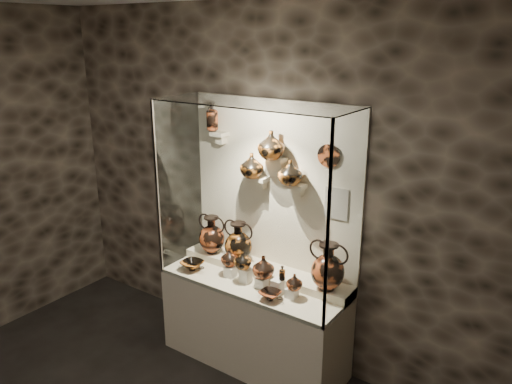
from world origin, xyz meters
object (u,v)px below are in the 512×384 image
kylix_right (270,295)px  amphora_mid (239,242)px  kylix_left (192,265)px  ovoid_vase_c (290,172)px  ovoid_vase_b (271,145)px  ovoid_vase_a (252,165)px  jug_b (243,260)px  amphora_right (328,266)px  jug_a (230,257)px  amphora_left (212,235)px  jug_e (295,282)px  lekythos_small (282,272)px  lekythos_tall (212,115)px  jug_c (264,267)px

kylix_right → amphora_mid: bearing=147.0°
kylix_left → ovoid_vase_c: (0.83, 0.33, 0.94)m
ovoid_vase_b → ovoid_vase_a: bearing=-160.5°
ovoid_vase_b → jug_b: bearing=-95.5°
amphora_mid → kylix_right: (0.56, -0.32, -0.22)m
amphora_right → jug_a: bearing=166.8°
ovoid_vase_a → jug_b: bearing=-67.1°
amphora_left → kylix_right: (0.89, -0.33, -0.21)m
jug_e → kylix_left: size_ratio=0.53×
amphora_left → amphora_right: (1.24, -0.02, 0.02)m
jug_e → lekythos_small: bearing=163.7°
lekythos_tall → ovoid_vase_c: lekythos_tall is taller
ovoid_vase_c → kylix_right: bearing=-95.8°
amphora_left → ovoid_vase_b: size_ratio=1.56×
jug_c → ovoid_vase_c: ovoid_vase_c is taller
jug_c → ovoid_vase_b: bearing=87.9°
amphora_right → jug_b: size_ratio=2.50×
jug_a → lekythos_tall: lekythos_tall is taller
amphora_mid → amphora_left: bearing=-167.6°
jug_c → kylix_right: (0.17, -0.15, -0.14)m
lekythos_tall → amphora_left: bearing=-54.5°
amphora_left → kylix_left: (-0.00, -0.29, -0.20)m
amphora_left → amphora_right: amphora_right is taller
jug_c → kylix_left: 0.74m
ovoid_vase_a → kylix_right: bearing=-34.4°
lekythos_tall → ovoid_vase_c: 0.94m
amphora_mid → amphora_right: size_ratio=0.93×
ovoid_vase_b → jug_a: bearing=-122.4°
lekythos_tall → kylix_right: bearing=-7.0°
jug_a → lekythos_small: 0.56m
jug_b → ovoid_vase_b: 1.03m
ovoid_vase_b → amphora_right: bearing=17.4°
jug_e → ovoid_vase_b: (-0.39, 0.23, 1.06)m
ovoid_vase_c → ovoid_vase_a: bearing=165.8°
amphora_left → lekythos_tall: (-0.03, 0.09, 1.13)m
jug_b → ovoid_vase_c: bearing=36.3°
amphora_mid → ovoid_vase_a: 0.75m
jug_a → ovoid_vase_a: bearing=68.4°
jug_a → jug_e: (0.69, -0.02, -0.03)m
lekythos_small → ovoid_vase_a: 0.96m
jug_a → lekythos_small: bearing=0.6°
jug_b → lekythos_tall: (-0.55, 0.30, 1.17)m
amphora_mid → kylix_left: (-0.32, -0.28, -0.21)m
jug_a → jug_c: 0.37m
lekythos_small → amphora_mid: bearing=156.1°
amphora_left → ovoid_vase_a: 0.86m
amphora_mid → ovoid_vase_a: bearing=35.7°
lekythos_small → ovoid_vase_a: bearing=147.2°
amphora_left → jug_c: (0.72, -0.18, -0.07)m
kylix_right → ovoid_vase_a: bearing=137.0°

